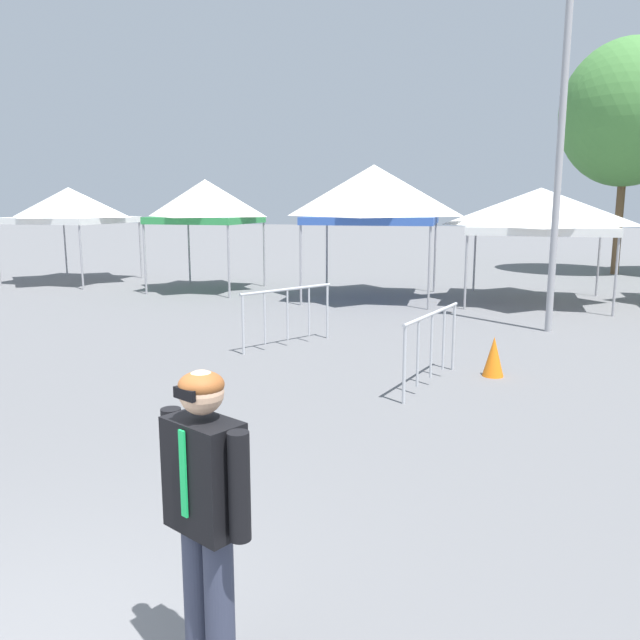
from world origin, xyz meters
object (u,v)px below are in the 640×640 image
crowd_barrier_by_lift (432,334)px  light_pole_near_lift (562,119)px  tree_behind_tents_center (628,113)px  traffic_cone_lot_center (494,356)px  canopy_tent_behind_left (373,194)px  crowd_barrier_near_person (287,305)px  canopy_tent_left_of_center (540,211)px  canopy_tent_center (205,202)px  person_foreground (206,509)px  canopy_tent_right_of_center (69,205)px

crowd_barrier_by_lift → light_pole_near_lift: bearing=67.5°
light_pole_near_lift → crowd_barrier_by_lift: (-1.92, -4.62, -3.43)m
tree_behind_tents_center → traffic_cone_lot_center: (-4.13, -15.70, -5.37)m
canopy_tent_behind_left → crowd_barrier_near_person: bearing=-93.2°
canopy_tent_left_of_center → crowd_barrier_near_person: canopy_tent_left_of_center is taller
tree_behind_tents_center → canopy_tent_behind_left: bearing=-131.9°
crowd_barrier_near_person → crowd_barrier_by_lift: bearing=-34.0°
canopy_tent_center → crowd_barrier_near_person: size_ratio=1.80×
canopy_tent_left_of_center → person_foreground: (-2.38, -14.79, -1.36)m
canopy_tent_left_of_center → crowd_barrier_by_lift: canopy_tent_left_of_center is taller
tree_behind_tents_center → canopy_tent_right_of_center: bearing=-157.5°
traffic_cone_lot_center → canopy_tent_right_of_center: bearing=148.3°
canopy_tent_center → person_foreground: canopy_tent_center is taller
canopy_tent_right_of_center → person_foreground: canopy_tent_right_of_center is taller
canopy_tent_right_of_center → person_foreground: bearing=-51.6°
canopy_tent_center → canopy_tent_behind_left: size_ratio=0.91×
canopy_tent_center → person_foreground: size_ratio=1.83×
canopy_tent_behind_left → crowd_barrier_by_lift: 8.77m
tree_behind_tents_center → crowd_barrier_near_person: size_ratio=4.55×
light_pole_near_lift → person_foreground: bearing=-102.8°
person_foreground → canopy_tent_left_of_center: bearing=80.8°
canopy_tent_center → crowd_barrier_near_person: canopy_tent_center is taller
canopy_tent_behind_left → crowd_barrier_by_lift: size_ratio=1.75×
canopy_tent_left_of_center → traffic_cone_lot_center: size_ratio=5.90×
canopy_tent_center → person_foreground: bearing=-64.6°
canopy_tent_left_of_center → canopy_tent_center: bearing=-179.2°
tree_behind_tents_center → crowd_barrier_by_lift: bearing=-106.9°
canopy_tent_right_of_center → canopy_tent_behind_left: bearing=-5.3°
canopy_tent_behind_left → person_foreground: 14.60m
canopy_tent_behind_left → crowd_barrier_near_person: size_ratio=1.98×
canopy_tent_right_of_center → light_pole_near_lift: light_pole_near_lift is taller
traffic_cone_lot_center → light_pole_near_lift: bearing=74.8°
crowd_barrier_by_lift → tree_behind_tents_center: bearing=73.1°
canopy_tent_right_of_center → traffic_cone_lot_center: canopy_tent_right_of_center is taller
canopy_tent_center → crowd_barrier_by_lift: 11.47m
person_foreground → crowd_barrier_by_lift: size_ratio=0.87×
traffic_cone_lot_center → tree_behind_tents_center: bearing=75.3°
canopy_tent_left_of_center → crowd_barrier_near_person: bearing=-124.7°
canopy_tent_center → crowd_barrier_near_person: (4.72, -6.57, -1.87)m
crowd_barrier_near_person → traffic_cone_lot_center: (3.67, -1.14, -0.45)m
person_foreground → light_pole_near_lift: (2.46, 10.82, 3.15)m
canopy_tent_center → traffic_cone_lot_center: (8.39, -7.71, -2.32)m
crowd_barrier_near_person → canopy_tent_left_of_center: bearing=55.3°
canopy_tent_right_of_center → traffic_cone_lot_center: bearing=-31.7°
person_foreground → crowd_barrier_by_lift: person_foreground is taller
canopy_tent_left_of_center → person_foreground: bearing=-99.2°
light_pole_near_lift → tree_behind_tents_center: size_ratio=0.88×
tree_behind_tents_center → crowd_barrier_near_person: tree_behind_tents_center is taller
canopy_tent_behind_left → traffic_cone_lot_center: size_ratio=5.85×
canopy_tent_behind_left → crowd_barrier_by_lift: bearing=-73.3°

